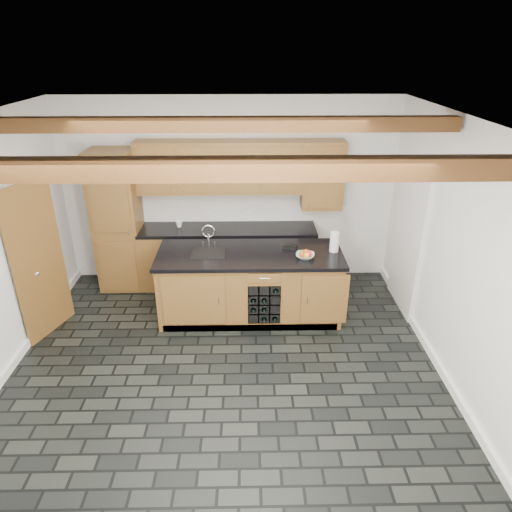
{
  "coord_description": "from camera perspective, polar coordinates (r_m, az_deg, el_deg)",
  "views": [
    {
      "loc": [
        0.28,
        -4.17,
        3.46
      ],
      "look_at": [
        0.37,
        0.8,
        1.12
      ],
      "focal_mm": 32.0,
      "sensor_mm": 36.0,
      "label": 1
    }
  ],
  "objects": [
    {
      "name": "ground",
      "position": [
        5.43,
        -3.91,
        -14.48
      ],
      "size": [
        5.0,
        5.0,
        0.0
      ],
      "primitive_type": "plane",
      "color": "black",
      "rests_on": "ground"
    },
    {
      "name": "room_shell",
      "position": [
        5.1,
        -5.11,
        2.8
      ],
      "size": [
        5.01,
        5.0,
        5.0
      ],
      "color": "white",
      "rests_on": "ground"
    },
    {
      "name": "back_cabinetry",
      "position": [
        6.9,
        -6.46,
        3.99
      ],
      "size": [
        3.65,
        0.62,
        2.2
      ],
      "color": "olive",
      "rests_on": "ground"
    },
    {
      "name": "island",
      "position": [
        6.22,
        -0.7,
        -3.56
      ],
      "size": [
        2.48,
        0.96,
        0.93
      ],
      "color": "olive",
      "rests_on": "ground"
    },
    {
      "name": "faucet",
      "position": [
        6.07,
        -5.99,
        0.77
      ],
      "size": [
        0.45,
        0.4,
        0.34
      ],
      "color": "black",
      "rests_on": "island"
    },
    {
      "name": "kitchen_scale",
      "position": [
        6.18,
        4.21,
        1.25
      ],
      "size": [
        0.2,
        0.14,
        0.06
      ],
      "rotation": [
        0.0,
        0.0,
        -0.24
      ],
      "color": "black",
      "rests_on": "island"
    },
    {
      "name": "fruit_bowl",
      "position": [
        5.91,
        6.16,
        0.03
      ],
      "size": [
        0.28,
        0.28,
        0.06
      ],
      "primitive_type": "imported",
      "rotation": [
        0.0,
        0.0,
        -0.2
      ],
      "color": "beige",
      "rests_on": "island"
    },
    {
      "name": "fruit_cluster",
      "position": [
        5.9,
        6.17,
        0.3
      ],
      "size": [
        0.16,
        0.17,
        0.07
      ],
      "color": "red",
      "rests_on": "fruit_bowl"
    },
    {
      "name": "paper_towel",
      "position": [
        6.11,
        9.77,
        1.75
      ],
      "size": [
        0.12,
        0.12,
        0.27
      ],
      "primitive_type": "cylinder",
      "color": "white",
      "rests_on": "island"
    },
    {
      "name": "mug",
      "position": [
        6.96,
        -9.6,
        3.97
      ],
      "size": [
        0.11,
        0.11,
        0.1
      ],
      "primitive_type": "imported",
      "rotation": [
        0.0,
        0.0,
        -0.11
      ],
      "color": "white",
      "rests_on": "back_cabinetry"
    }
  ]
}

